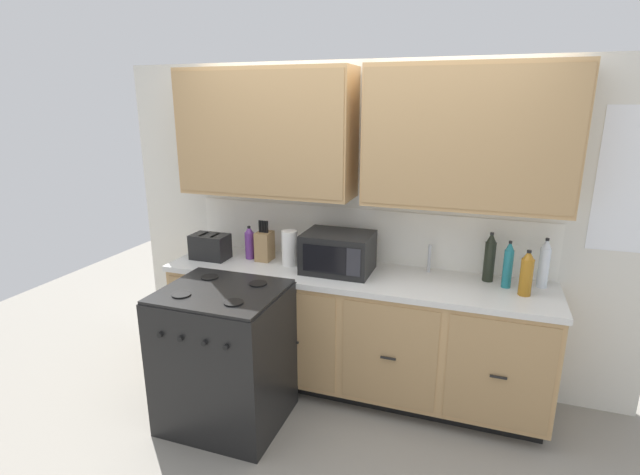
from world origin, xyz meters
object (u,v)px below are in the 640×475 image
object	(u,v)px
microwave	(338,252)
bottle_teal	(508,265)
toaster	(210,247)
bottle_violet	(250,243)
bottle_dark	(490,258)
bottle_clear	(544,263)
paper_towel_roll	(290,248)
stove_range	(225,356)
bottle_amber	(527,273)
knife_block	(265,245)

from	to	relation	value
microwave	bottle_teal	world-z (taller)	bottle_teal
toaster	bottle_violet	bearing A→B (deg)	19.77
bottle_violet	bottle_dark	xyz separation A→B (m)	(1.74, 0.10, 0.04)
toaster	bottle_clear	world-z (taller)	bottle_clear
microwave	bottle_dark	size ratio (longest dim) A/B	1.42
paper_towel_roll	bottle_teal	world-z (taller)	bottle_teal
paper_towel_roll	bottle_dark	size ratio (longest dim) A/B	0.77
bottle_violet	bottle_clear	world-z (taller)	bottle_clear
paper_towel_roll	bottle_teal	bearing A→B (deg)	2.04
stove_range	bottle_amber	world-z (taller)	bottle_amber
toaster	bottle_teal	world-z (taller)	bottle_teal
microwave	stove_range	bearing A→B (deg)	-131.50
bottle_amber	bottle_teal	xyz separation A→B (m)	(-0.11, 0.10, 0.01)
stove_range	paper_towel_roll	bearing A→B (deg)	73.39
knife_block	bottle_dark	xyz separation A→B (m)	(1.61, 0.09, 0.05)
bottle_amber	knife_block	bearing A→B (deg)	177.14
knife_block	bottle_clear	bearing A→B (deg)	2.63
stove_range	knife_block	world-z (taller)	knife_block
toaster	bottle_amber	xyz separation A→B (m)	(2.24, 0.01, 0.05)
bottle_amber	bottle_clear	world-z (taller)	bottle_clear
bottle_teal	paper_towel_roll	bearing A→B (deg)	-177.96
bottle_clear	bottle_amber	bearing A→B (deg)	-122.24
bottle_violet	bottle_dark	distance (m)	1.74
stove_range	bottle_teal	size ratio (longest dim) A/B	3.03
toaster	bottle_teal	size ratio (longest dim) A/B	0.89
paper_towel_roll	bottle_amber	distance (m)	1.61
stove_range	bottle_violet	distance (m)	0.91
microwave	bottle_violet	bearing A→B (deg)	175.83
microwave	paper_towel_roll	size ratio (longest dim) A/B	1.85
stove_range	toaster	distance (m)	0.92
microwave	paper_towel_roll	xyz separation A→B (m)	(-0.38, 0.01, -0.01)
paper_towel_roll	bottle_amber	xyz separation A→B (m)	(1.61, -0.05, 0.01)
knife_block	toaster	bearing A→B (deg)	-165.60
stove_range	toaster	bearing A→B (deg)	126.47
stove_range	microwave	bearing A→B (deg)	48.50
microwave	bottle_amber	world-z (taller)	bottle_amber
bottle_amber	bottle_dark	bearing A→B (deg)	139.74
toaster	bottle_dark	world-z (taller)	bottle_dark
bottle_clear	bottle_dark	distance (m)	0.33
bottle_teal	bottle_dark	size ratio (longest dim) A/B	0.93
paper_towel_roll	bottle_amber	size ratio (longest dim) A/B	0.89
knife_block	paper_towel_roll	size ratio (longest dim) A/B	1.19
toaster	knife_block	xyz separation A→B (m)	(0.41, 0.11, 0.02)
bottle_violet	bottle_teal	distance (m)	1.85
knife_block	bottle_dark	world-z (taller)	bottle_dark
microwave	bottle_violet	xyz separation A→B (m)	(-0.73, 0.05, -0.01)
microwave	bottle_amber	xyz separation A→B (m)	(1.23, -0.04, 0.00)
bottle_teal	stove_range	bearing A→B (deg)	-157.31
knife_block	bottle_clear	distance (m)	1.95
microwave	bottle_teal	size ratio (longest dim) A/B	1.53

